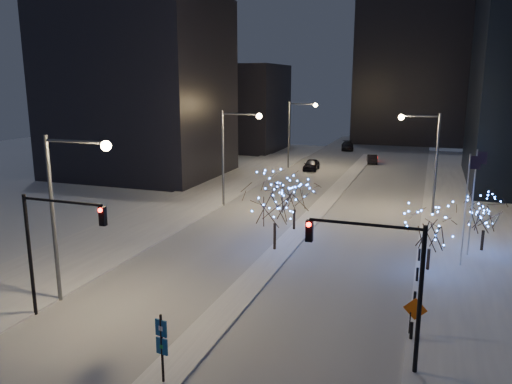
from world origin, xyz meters
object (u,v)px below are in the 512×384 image
at_px(street_lamp_east, 427,150).
at_px(car_near, 311,165).
at_px(car_mid, 372,159).
at_px(car_far, 347,146).
at_px(wayfinding_sign, 162,342).
at_px(street_lamp_w_mid, 232,145).
at_px(holiday_tree_median_near, 275,200).
at_px(holiday_tree_plaza_far, 485,214).
at_px(construction_sign, 415,312).
at_px(traffic_signal_west, 51,237).
at_px(holiday_tree_plaza_near, 431,229).
at_px(traffic_signal_east, 385,271).
at_px(street_lamp_w_near, 66,197).
at_px(holiday_tree_median_far, 295,193).
at_px(street_lamp_w_far, 296,125).

distance_m(street_lamp_east, car_near, 27.41).
relative_size(car_mid, car_far, 0.78).
distance_m(car_near, wayfinding_sign, 55.15).
xyz_separation_m(street_lamp_w_mid, holiday_tree_median_near, (8.44, -12.08, -2.42)).
height_order(street_lamp_east, wayfinding_sign, street_lamp_east).
bearing_deg(wayfinding_sign, car_mid, 98.59).
distance_m(holiday_tree_plaza_far, construction_sign, 16.22).
height_order(traffic_signal_west, car_far, traffic_signal_west).
bearing_deg(wayfinding_sign, car_near, 106.45).
relative_size(car_near, holiday_tree_plaza_near, 1.05).
bearing_deg(street_lamp_east, traffic_signal_east, -92.26).
bearing_deg(car_far, construction_sign, -87.75).
height_order(car_far, construction_sign, construction_sign).
xyz_separation_m(street_lamp_w_near, holiday_tree_plaza_near, (19.76, 12.40, -3.45)).
bearing_deg(wayfinding_sign, traffic_signal_west, 167.94).
bearing_deg(street_lamp_east, wayfinding_sign, -106.44).
bearing_deg(car_mid, car_near, 41.30).
bearing_deg(traffic_signal_east, holiday_tree_plaza_far, 73.21).
height_order(street_lamp_w_near, wayfinding_sign, street_lamp_w_near).
bearing_deg(car_far, holiday_tree_median_near, -95.70).
xyz_separation_m(holiday_tree_median_near, holiday_tree_median_far, (0.00, 5.71, -0.66)).
bearing_deg(car_mid, construction_sign, 89.05).
bearing_deg(holiday_tree_plaza_near, holiday_tree_plaza_far, 55.69).
distance_m(holiday_tree_plaza_far, wayfinding_sign, 27.66).
height_order(street_lamp_w_near, street_lamp_w_far, same).
xyz_separation_m(car_far, holiday_tree_plaza_far, (19.57, -55.34, 2.22)).
xyz_separation_m(street_lamp_w_far, holiday_tree_median_near, (8.44, -37.08, -2.42)).
relative_size(street_lamp_w_near, car_far, 1.80).
height_order(street_lamp_w_near, holiday_tree_median_far, street_lamp_w_near).
bearing_deg(street_lamp_w_near, holiday_tree_plaza_near, 32.11).
distance_m(street_lamp_w_near, street_lamp_w_mid, 25.00).
relative_size(street_lamp_east, holiday_tree_median_near, 1.61).
bearing_deg(street_lamp_w_mid, street_lamp_w_far, 90.00).
height_order(street_lamp_east, car_mid, street_lamp_east).
distance_m(car_near, construction_sign, 49.58).
bearing_deg(car_mid, holiday_tree_plaza_far, 98.08).
bearing_deg(wayfinding_sign, traffic_signal_east, 36.80).
bearing_deg(car_far, traffic_signal_east, -89.32).
relative_size(holiday_tree_median_near, holiday_tree_plaza_near, 1.35).
xyz_separation_m(holiday_tree_median_far, holiday_tree_plaza_far, (15.20, -0.56, -0.39)).
height_order(car_far, holiday_tree_median_far, holiday_tree_median_far).
bearing_deg(traffic_signal_east, street_lamp_w_far, 109.32).
height_order(street_lamp_w_mid, construction_sign, street_lamp_w_mid).
xyz_separation_m(traffic_signal_west, car_far, (3.56, 75.42, -3.95)).
distance_m(street_lamp_w_near, street_lamp_w_far, 50.00).
bearing_deg(street_lamp_w_far, street_lamp_w_mid, -90.00).
bearing_deg(street_lamp_w_mid, car_far, 85.21).
height_order(traffic_signal_east, car_mid, traffic_signal_east).
distance_m(holiday_tree_median_far, construction_sign, 19.48).
relative_size(car_mid, holiday_tree_plaza_far, 0.98).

